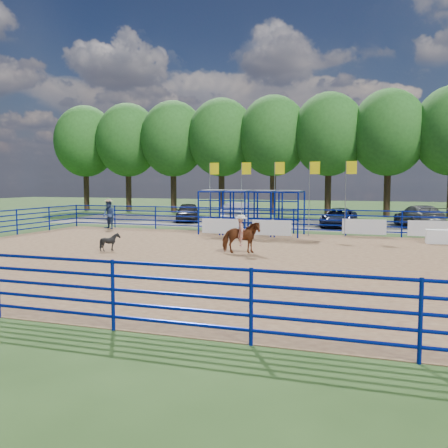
{
  "coord_description": "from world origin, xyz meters",
  "views": [
    {
      "loc": [
        5.5,
        -18.96,
        3.14
      ],
      "look_at": [
        -1.27,
        1.0,
        1.3
      ],
      "focal_mm": 40.0,
      "sensor_mm": 36.0,
      "label": 1
    }
  ],
  "objects": [
    {
      "name": "car_b",
      "position": [
        -4.82,
        15.19,
        0.79
      ],
      "size": [
        1.66,
        4.75,
        1.56
      ],
      "primitive_type": "imported",
      "rotation": [
        0.0,
        0.0,
        3.14
      ],
      "color": "gray",
      "rests_on": "gravel_strip"
    },
    {
      "name": "horse_and_rider",
      "position": [
        -0.64,
        1.44,
        0.81
      ],
      "size": [
        1.77,
        1.17,
        2.24
      ],
      "color": "#652F14",
      "rests_on": "arena_dirt"
    },
    {
      "name": "chute_assembly",
      "position": [
        -1.9,
        8.84,
        1.26
      ],
      "size": [
        19.32,
        2.41,
        4.2
      ],
      "color": "#06188F",
      "rests_on": "ground"
    },
    {
      "name": "ground",
      "position": [
        0.0,
        0.0,
        0.0
      ],
      "size": [
        120.0,
        120.0,
        0.0
      ],
      "primitive_type": "plane",
      "color": "#335120",
      "rests_on": "ground"
    },
    {
      "name": "car_d",
      "position": [
        7.19,
        16.77,
        0.76
      ],
      "size": [
        3.57,
        5.55,
        1.5
      ],
      "primitive_type": "imported",
      "rotation": [
        0.0,
        0.0,
        3.45
      ],
      "color": "#505052",
      "rests_on": "gravel_strip"
    },
    {
      "name": "gravel_strip",
      "position": [
        0.0,
        17.0,
        0.01
      ],
      "size": [
        40.0,
        10.0,
        0.01
      ],
      "primitive_type": "cube",
      "color": "slate",
      "rests_on": "ground"
    },
    {
      "name": "perimeter_fence",
      "position": [
        0.0,
        0.0,
        0.75
      ],
      "size": [
        30.1,
        20.1,
        1.5
      ],
      "color": "#06188F",
      "rests_on": "ground"
    },
    {
      "name": "car_a",
      "position": [
        -9.35,
        16.21,
        0.72
      ],
      "size": [
        2.97,
        4.51,
        1.43
      ],
      "primitive_type": "imported",
      "rotation": [
        0.0,
        0.0,
        0.34
      ],
      "color": "black",
      "rests_on": "gravel_strip"
    },
    {
      "name": "calf",
      "position": [
        -6.34,
        0.19,
        0.42
      ],
      "size": [
        0.75,
        0.68,
        0.81
      ],
      "primitive_type": "imported",
      "rotation": [
        0.0,
        0.0,
        1.6
      ],
      "color": "black",
      "rests_on": "arena_dirt"
    },
    {
      "name": "car_c",
      "position": [
        2.06,
        15.36,
        0.64
      ],
      "size": [
        2.22,
        4.6,
        1.26
      ],
      "primitive_type": "imported",
      "rotation": [
        0.0,
        0.0,
        -0.03
      ],
      "color": "#141832",
      "rests_on": "gravel_strip"
    },
    {
      "name": "treeline",
      "position": [
        0.0,
        26.0,
        7.53
      ],
      "size": [
        56.4,
        6.4,
        11.24
      ],
      "color": "#3F2B19",
      "rests_on": "ground"
    },
    {
      "name": "arena_dirt",
      "position": [
        0.0,
        0.0,
        0.01
      ],
      "size": [
        30.0,
        20.0,
        0.02
      ],
      "primitive_type": "cube",
      "color": "#916C48",
      "rests_on": "ground"
    },
    {
      "name": "announcer_table",
      "position": [
        7.76,
        7.72,
        0.37
      ],
      "size": [
        1.34,
        0.7,
        0.69
      ],
      "primitive_type": "cube",
      "rotation": [
        0.0,
        0.0,
        0.07
      ],
      "color": "white",
      "rests_on": "arena_dirt"
    },
    {
      "name": "spectator_cowboy",
      "position": [
        -11.89,
        9.09,
        0.97
      ],
      "size": [
        1.1,
        0.99,
        1.89
      ],
      "color": "navy",
      "rests_on": "arena_dirt"
    }
  ]
}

